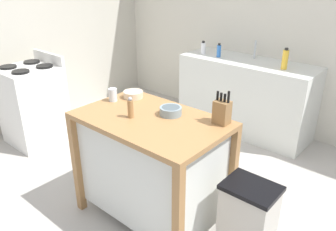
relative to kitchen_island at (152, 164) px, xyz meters
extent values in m
plane|color=#ADA8A0|center=(0.12, 0.06, -0.51)|extent=(6.32, 6.32, 0.00)
cube|color=beige|center=(0.12, 2.33, 0.79)|extent=(5.32, 0.10, 2.60)
cube|color=beige|center=(-2.54, 0.89, 0.79)|extent=(0.10, 2.86, 2.60)
cube|color=#9E7042|center=(0.00, 0.00, 0.38)|extent=(1.14, 0.72, 0.04)
cube|color=silver|center=(0.00, 0.00, -0.02)|extent=(1.04, 0.62, 0.78)
cube|color=#9E7042|center=(-0.54, -0.33, -0.07)|extent=(0.06, 0.06, 0.88)
cube|color=#9E7042|center=(0.54, -0.33, -0.07)|extent=(0.06, 0.06, 0.88)
cube|color=#9E7042|center=(-0.54, 0.33, -0.07)|extent=(0.06, 0.06, 0.88)
cube|color=#9E7042|center=(0.54, 0.33, -0.07)|extent=(0.06, 0.06, 0.88)
cube|color=olive|center=(0.45, 0.26, 0.49)|extent=(0.11, 0.09, 0.17)
cylinder|color=black|center=(0.41, 0.26, 0.61)|extent=(0.02, 0.02, 0.06)
cylinder|color=black|center=(0.44, 0.26, 0.60)|extent=(0.02, 0.02, 0.06)
cylinder|color=black|center=(0.47, 0.26, 0.60)|extent=(0.02, 0.02, 0.06)
cylinder|color=black|center=(0.50, 0.26, 0.62)|extent=(0.02, 0.02, 0.08)
cylinder|color=beige|center=(-0.40, 0.21, 0.43)|extent=(0.17, 0.17, 0.06)
cylinder|color=gray|center=(-0.40, 0.21, 0.46)|extent=(0.14, 0.14, 0.01)
cylinder|color=gray|center=(0.08, 0.14, 0.44)|extent=(0.17, 0.17, 0.06)
cylinder|color=#49555B|center=(0.08, 0.14, 0.46)|extent=(0.14, 0.14, 0.01)
cylinder|color=silver|center=(-0.47, 0.05, 0.46)|extent=(0.07, 0.07, 0.11)
cylinder|color=#9E7042|center=(-0.12, -0.09, 0.47)|extent=(0.04, 0.04, 0.14)
sphere|color=#99999E|center=(-0.12, -0.09, 0.55)|extent=(0.03, 0.03, 0.03)
cube|color=#B7B2A8|center=(0.81, 0.10, -0.21)|extent=(0.34, 0.26, 0.60)
cube|color=black|center=(0.81, 0.10, 0.10)|extent=(0.36, 0.28, 0.03)
cube|color=silver|center=(-0.25, 1.98, -0.06)|extent=(1.64, 0.60, 0.91)
cube|color=silver|center=(-0.25, 1.96, 0.38)|extent=(0.44, 0.36, 0.03)
cylinder|color=#B7BCC1|center=(-0.25, 2.12, 0.51)|extent=(0.02, 0.02, 0.22)
cylinder|color=white|center=(-0.86, 1.90, 0.47)|extent=(0.06, 0.06, 0.14)
cylinder|color=black|center=(-0.86, 1.90, 0.55)|extent=(0.04, 0.04, 0.02)
cylinder|color=blue|center=(-0.62, 1.89, 0.47)|extent=(0.05, 0.05, 0.15)
cylinder|color=black|center=(-0.62, 1.89, 0.56)|extent=(0.03, 0.03, 0.02)
cylinder|color=yellow|center=(0.22, 1.91, 0.50)|extent=(0.07, 0.07, 0.21)
cylinder|color=black|center=(0.22, 1.91, 0.62)|extent=(0.04, 0.04, 0.02)
cube|color=white|center=(-1.99, 0.09, -0.06)|extent=(0.60, 0.60, 0.91)
cube|color=white|center=(-1.99, 0.37, 0.46)|extent=(0.60, 0.04, 0.12)
cylinder|color=black|center=(-2.13, -0.05, 0.41)|extent=(0.18, 0.18, 0.02)
cylinder|color=black|center=(-1.85, -0.05, 0.41)|extent=(0.18, 0.18, 0.02)
cylinder|color=black|center=(-2.13, 0.23, 0.41)|extent=(0.18, 0.18, 0.02)
cylinder|color=black|center=(-1.85, 0.23, 0.41)|extent=(0.18, 0.18, 0.02)
camera|label=1|loc=(1.58, -1.64, 1.44)|focal=35.87mm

